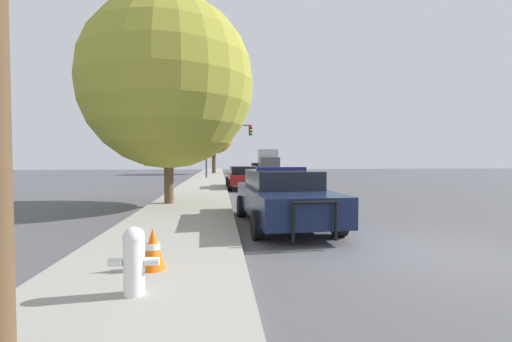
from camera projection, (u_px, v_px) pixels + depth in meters
The scene contains 11 objects.
ground_plane at pixel (437, 255), 6.34m from camera, with size 110.00×110.00×0.00m, color #4F4F54.
sidewalk_left at pixel (156, 260), 5.80m from camera, with size 3.00×110.00×0.13m.
police_car at pixel (283, 196), 9.22m from camera, with size 2.32×5.13×1.56m.
fire_hydrant at pixel (134, 258), 4.14m from camera, with size 0.60×0.26×0.83m.
traffic_light at pixel (226, 139), 30.79m from camera, with size 4.22×0.35×4.87m.
car_background_distant at pixel (257, 167), 46.50m from camera, with size 2.16×4.44×1.28m.
car_background_midblock at pixel (243, 177), 20.31m from camera, with size 2.02×4.13×1.36m.
box_truck at pixel (268, 161), 43.95m from camera, with size 2.89×7.29×3.02m.
tree_sidewalk_near at pixel (168, 83), 12.63m from camera, with size 6.33×6.33×7.62m.
tree_sidewalk_far at pixel (214, 134), 40.65m from camera, with size 4.80×4.80×7.08m.
traffic_cone at pixel (153, 248), 5.09m from camera, with size 0.37×0.37×0.62m.
Camera 1 is at (-4.01, -5.89, 1.77)m, focal length 24.00 mm.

